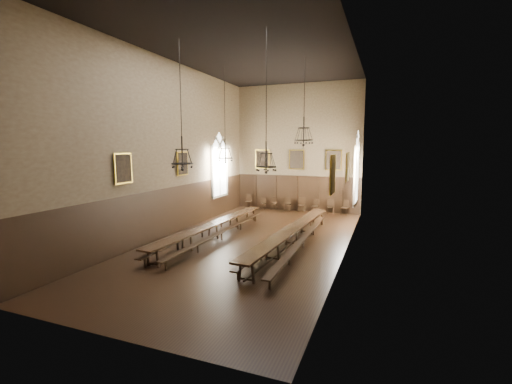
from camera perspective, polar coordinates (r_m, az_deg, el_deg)
The scene contains 34 objects.
floor at distance 16.82m, azimuth -0.97°, elevation -8.39°, with size 9.00×18.00×0.02m, color black.
ceiling at distance 16.76m, azimuth -1.04°, elevation 22.78°, with size 9.00×18.00×0.02m, color black.
wall_back at distance 24.76m, azimuth 6.89°, elevation 7.25°, with size 9.00×0.02×9.00m, color #79684A.
wall_front at distance 8.52m, azimuth -24.49°, elevation 6.13°, with size 9.00×0.02×9.00m, color #79684A.
wall_left at distance 18.34m, azimuth -14.28°, elevation 6.98°, with size 0.02×18.00×9.00m, color #79684A.
wall_right at distance 15.07m, azimuth 15.22°, elevation 6.88°, with size 0.02×18.00×9.00m, color #79684A.
wainscot_panelling at distance 16.52m, azimuth -0.98°, elevation -4.18°, with size 9.00×18.00×2.50m, color black, non-canonical shape.
table_left at distance 17.54m, azimuth -7.13°, elevation -6.41°, with size 1.18×10.11×0.79m.
table_right at distance 16.23m, azimuth 6.00°, elevation -7.45°, with size 1.41×10.80×0.84m.
bench_left_outer at distance 17.84m, azimuth -8.97°, elevation -6.54°, with size 0.69×10.19×0.46m.
bench_left_inner at distance 17.23m, azimuth -5.73°, elevation -7.03°, with size 0.42×9.90×0.45m.
bench_right_inner at distance 16.19m, azimuth 3.74°, elevation -7.98°, with size 0.47×9.69×0.44m.
bench_right_outer at distance 15.96m, azimuth 7.86°, elevation -8.16°, with size 0.42×10.69×0.48m.
chair_0 at distance 25.84m, azimuth -1.23°, elevation -2.01°, with size 0.53×0.53×1.04m.
chair_1 at distance 25.44m, azimuth 1.18°, elevation -2.28°, with size 0.38×0.38×0.86m.
chair_2 at distance 25.16m, azimuth 2.97°, elevation -2.39°, with size 0.42×0.42×0.89m.
chair_3 at distance 24.83m, azimuth 5.28°, elevation -2.46°, with size 0.48×0.48×1.00m.
chair_4 at distance 24.53m, azimuth 7.60°, elevation -2.61°, with size 0.49×0.49×1.01m.
chair_5 at distance 24.35m, azimuth 9.78°, elevation -2.76°, with size 0.53×0.53×0.97m.
chair_6 at distance 24.22m, azimuth 12.30°, elevation -2.88°, with size 0.51×0.51×0.98m.
chair_7 at distance 24.07m, azimuth 14.59°, elevation -2.99°, with size 0.57×0.57×1.01m.
chandelier_back_left at distance 19.10m, azimuth -5.15°, elevation 6.69°, with size 0.84×0.84×5.17m.
chandelier_back_right at distance 17.73m, azimuth 7.95°, elevation 9.41°, with size 0.94×0.94×4.22m.
chandelier_front_left at distance 15.01m, azimuth -12.19°, elevation 5.87°, with size 0.94×0.94×5.27m.
chandelier_front_right at distance 13.26m, azimuth 1.69°, elevation 5.85°, with size 0.80×0.80×5.31m.
portrait_back_0 at distance 25.41m, azimuth 1.07°, elevation 5.51°, with size 1.10×0.12×1.40m.
portrait_back_1 at distance 24.65m, azimuth 6.79°, elevation 5.39°, with size 1.10×0.12×1.40m.
portrait_back_2 at distance 24.14m, azimuth 12.80°, elevation 5.21°, with size 1.10×0.12×1.40m.
portrait_left_0 at distance 19.12m, azimuth -12.15°, elevation 4.66°, with size 0.12×1.00×1.30m.
portrait_left_1 at distance 15.55m, azimuth -21.25°, elevation 3.69°, with size 0.12×1.00×1.30m.
portrait_right_0 at distance 16.11m, azimuth 15.03°, elevation 4.06°, with size 0.12×1.00×1.30m.
portrait_right_1 at distance 11.65m, azimuth 12.68°, elevation 2.89°, with size 0.12×1.00×1.30m.
window_right at distance 20.59m, azimuth 16.47°, elevation 3.88°, with size 0.20×2.20×4.60m, color white, non-canonical shape.
window_left at distance 23.05m, azimuth -6.11°, elevation 4.51°, with size 0.20×2.20×4.60m, color white, non-canonical shape.
Camera 1 is at (6.06, -14.99, 4.61)m, focal length 24.00 mm.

